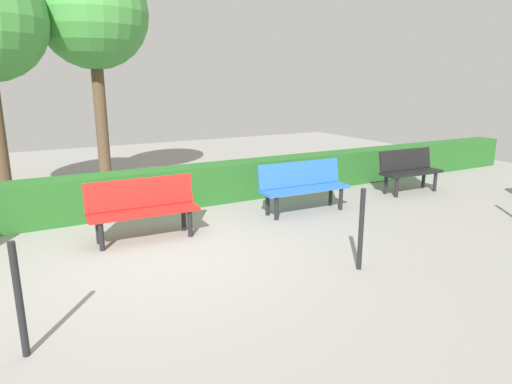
{
  "coord_description": "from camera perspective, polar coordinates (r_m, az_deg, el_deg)",
  "views": [
    {
      "loc": [
        1.6,
        5.51,
        2.21
      ],
      "look_at": [
        -1.64,
        -0.31,
        0.55
      ],
      "focal_mm": 31.37,
      "sensor_mm": 36.0,
      "label": 1
    }
  ],
  "objects": [
    {
      "name": "hedge_row",
      "position": [
        8.21,
        -8.18,
        0.82
      ],
      "size": [
        17.01,
        0.53,
        0.71
      ],
      "primitive_type": "cube",
      "color": "#266023",
      "rests_on": "ground_plane"
    },
    {
      "name": "railing_post_far",
      "position": [
        4.15,
        -27.96,
        -12.12
      ],
      "size": [
        0.06,
        0.06,
        1.0
      ],
      "primitive_type": "cylinder",
      "color": "black",
      "rests_on": "ground_plane"
    },
    {
      "name": "bench_red",
      "position": [
        6.55,
        -14.25,
        -1.75
      ],
      "size": [
        1.55,
        0.52,
        0.86
      ],
      "rotation": [
        0.0,
        0.0,
        -0.04
      ],
      "color": "red",
      "rests_on": "ground_plane"
    },
    {
      "name": "railing_post_mid",
      "position": [
        5.45,
        13.25,
        -4.7
      ],
      "size": [
        0.06,
        0.06,
        1.0
      ],
      "primitive_type": "cylinder",
      "color": "black",
      "rests_on": "ground_plane"
    },
    {
      "name": "bench_blue",
      "position": [
        7.72,
        6.01,
        0.99
      ],
      "size": [
        1.62,
        0.51,
        0.86
      ],
      "rotation": [
        0.0,
        0.0,
        -0.03
      ],
      "color": "blue",
      "rests_on": "ground_plane"
    },
    {
      "name": "ground_plane",
      "position": [
        6.15,
        -12.13,
        -7.39
      ],
      "size": [
        21.01,
        21.01,
        0.0
      ],
      "primitive_type": "plane",
      "color": "gray"
    },
    {
      "name": "bench_black",
      "position": [
        9.57,
        18.94,
        2.82
      ],
      "size": [
        1.37,
        0.48,
        0.86
      ],
      "rotation": [
        0.0,
        0.0,
        -0.02
      ],
      "color": "black",
      "rests_on": "ground_plane"
    },
    {
      "name": "tree_near",
      "position": [
        9.86,
        -20.12,
        20.46
      ],
      "size": [
        2.14,
        2.14,
        4.56
      ],
      "color": "brown",
      "rests_on": "ground_plane"
    }
  ]
}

